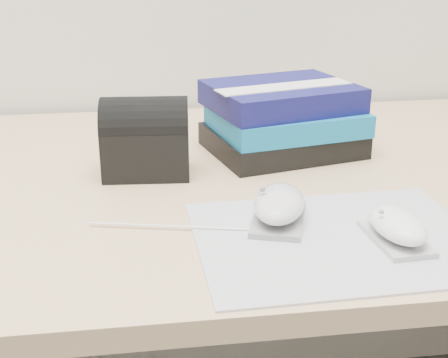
{
  "coord_description": "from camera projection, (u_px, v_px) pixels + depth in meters",
  "views": [
    {
      "loc": [
        -0.22,
        0.67,
        1.08
      ],
      "look_at": [
        -0.11,
        1.45,
        0.77
      ],
      "focal_mm": 50.0,
      "sensor_mm": 36.0,
      "label": 1
    }
  ],
  "objects": [
    {
      "name": "usb_cable",
      "position": [
        182.0,
        227.0,
        0.79
      ],
      "size": [
        0.24,
        0.06,
        0.0
      ],
      "primitive_type": "cylinder",
      "rotation": [
        0.0,
        1.57,
        -0.23
      ],
      "color": "white",
      "rests_on": "mousepad"
    },
    {
      "name": "mousepad",
      "position": [
        337.0,
        239.0,
        0.76
      ],
      "size": [
        0.35,
        0.28,
        0.0
      ],
      "primitive_type": "cube",
      "rotation": [
        0.0,
        0.0,
        0.03
      ],
      "color": "#9D9BA4",
      "rests_on": "desk"
    },
    {
      "name": "desk",
      "position": [
        271.0,
        278.0,
        1.14
      ],
      "size": [
        1.6,
        0.8,
        0.73
      ],
      "color": "tan",
      "rests_on": "ground"
    },
    {
      "name": "pouch",
      "position": [
        146.0,
        138.0,
        0.96
      ],
      "size": [
        0.14,
        0.1,
        0.12
      ],
      "color": "black",
      "rests_on": "desk"
    },
    {
      "name": "mouse_rear",
      "position": [
        279.0,
        206.0,
        0.8
      ],
      "size": [
        0.1,
        0.13,
        0.05
      ],
      "color": "gray",
      "rests_on": "mousepad"
    },
    {
      "name": "book_stack",
      "position": [
        283.0,
        119.0,
        1.06
      ],
      "size": [
        0.28,
        0.24,
        0.12
      ],
      "color": "black",
      "rests_on": "desk"
    },
    {
      "name": "mouse_front",
      "position": [
        397.0,
        227.0,
        0.75
      ],
      "size": [
        0.06,
        0.11,
        0.04
      ],
      "color": "#AFB0B2",
      "rests_on": "mousepad"
    }
  ]
}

